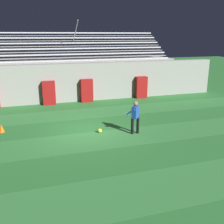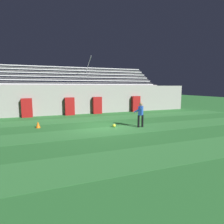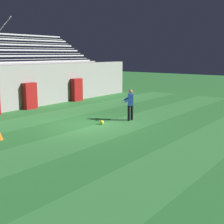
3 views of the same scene
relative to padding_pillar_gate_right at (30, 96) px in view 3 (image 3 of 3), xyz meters
The scene contains 9 objects.
ground_plane 6.16m from the padding_pillar_gate_right, 102.88° to the right, with size 80.00×80.00×0.00m, color #2D7533.
turf_stripe_near 12.06m from the padding_pillar_gate_right, 96.49° to the right, with size 28.00×2.26×0.01m, color #38843D.
turf_stripe_mid 7.60m from the padding_pillar_gate_right, 100.38° to the right, with size 28.00×2.26×0.01m, color #38843D.
turf_stripe_far 3.32m from the padding_pillar_gate_right, 115.08° to the right, with size 28.00×2.26×0.01m, color #38843D.
back_wall 1.57m from the padding_pillar_gate_right, 157.99° to the left, with size 24.00×0.60×2.80m, color #999691.
padding_pillar_gate_right is the anchor object (origin of this frame).
padding_pillar_far_right 4.34m from the padding_pillar_gate_right, ahead, with size 0.88×0.44×1.68m, color maroon.
goalkeeper 7.19m from the padding_pillar_gate_right, 82.60° to the right, with size 0.74×0.74×1.67m.
soccer_ball 6.61m from the padding_pillar_gate_right, 96.34° to the right, with size 0.22×0.22×0.22m, color yellow.
Camera 3 is at (-11.25, -10.23, 3.51)m, focal length 50.00 mm.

